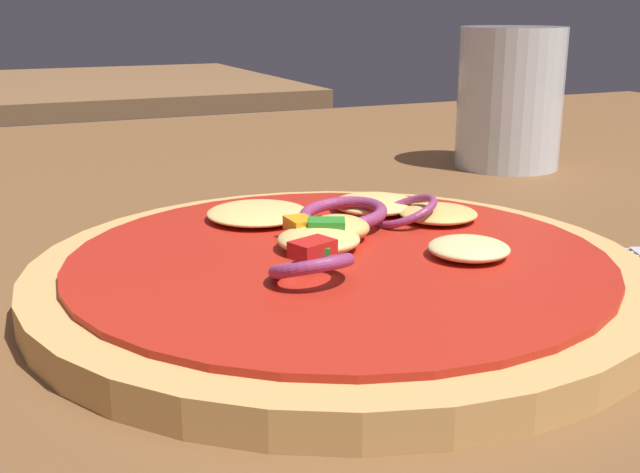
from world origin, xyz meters
The scene contains 4 objects.
dining_table centered at (0.00, 0.00, 0.01)m, with size 1.42×1.08×0.03m.
pizza centered at (-0.03, -0.04, 0.04)m, with size 0.27×0.27×0.03m.
beer_glass centered at (0.21, 0.16, 0.07)m, with size 0.08×0.08×0.11m.
background_table centered at (-0.06, 1.02, 0.01)m, with size 0.79×0.58×0.03m.
Camera 1 is at (-0.17, -0.34, 0.15)m, focal length 44.76 mm.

